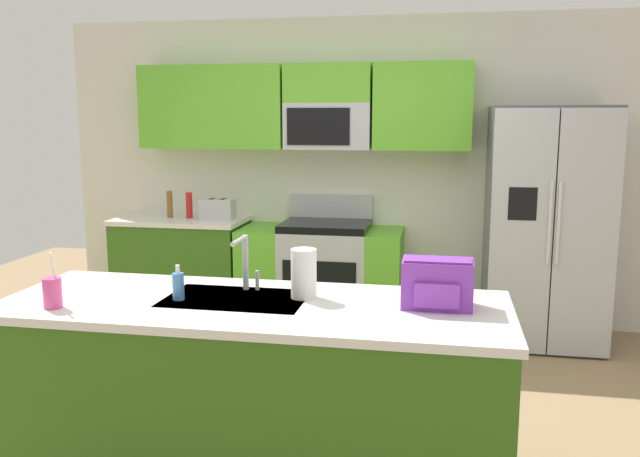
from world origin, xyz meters
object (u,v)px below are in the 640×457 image
toaster (218,209)px  paper_towel_roll (304,273)px  bottle_red (189,205)px  drink_cup_pink (52,293)px  refrigerator (546,227)px  sink_faucet (245,258)px  pepper_mill (170,204)px  range_oven (321,275)px  backpack (437,282)px  soap_dispenser (178,286)px

toaster → paper_towel_roll: size_ratio=1.17×
bottle_red → drink_cup_pink: drink_cup_pink is taller
refrigerator → sink_faucet: 2.80m
toaster → paper_towel_roll: paper_towel_roll is taller
paper_towel_roll → pepper_mill: bearing=126.1°
toaster → sink_faucet: 2.39m
range_oven → drink_cup_pink: (-0.75, -2.71, 0.53)m
pepper_mill → range_oven: bearing=0.1°
range_oven → paper_towel_roll: bearing=-81.5°
sink_faucet → range_oven: bearing=90.8°
backpack → toaster: bearing=129.0°
bottle_red → drink_cup_pink: bearing=-81.2°
toaster → soap_dispenser: 2.51m
paper_towel_roll → backpack: 0.64m
sink_faucet → soap_dispenser: size_ratio=1.66×
range_oven → pepper_mill: (-1.35, -0.00, 0.57)m
pepper_mill → paper_towel_roll: paper_towel_roll is taller
pepper_mill → bottle_red: pepper_mill is taller
range_oven → soap_dispenser: bearing=-95.4°
range_oven → refrigerator: size_ratio=0.74×
range_oven → soap_dispenser: (-0.23, -2.47, 0.53)m
sink_faucet → backpack: (0.95, -0.11, -0.05)m
paper_towel_roll → soap_dispenser: bearing=-165.8°
refrigerator → soap_dispenser: refrigerator is taller
pepper_mill → sink_faucet: bearing=-58.5°
paper_towel_roll → backpack: (0.64, -0.04, -0.00)m
toaster → range_oven: bearing=3.4°
toaster → bottle_red: 0.28m
drink_cup_pink → backpack: bearing=11.2°
drink_cup_pink → paper_towel_roll: size_ratio=1.09×
soap_dispenser → paper_towel_roll: (0.58, 0.15, 0.05)m
range_oven → toaster: bearing=-176.6°
range_oven → sink_faucet: size_ratio=4.82×
refrigerator → sink_faucet: size_ratio=6.56×
refrigerator → backpack: 2.43m
sink_faucet → paper_towel_roll: bearing=-12.5°
bottle_red → drink_cup_pink: size_ratio=0.86×
refrigerator → pepper_mill: 3.14m
soap_dispenser → paper_towel_roll: paper_towel_roll is taller
pepper_mill → backpack: bearing=-45.4°
refrigerator → pepper_mill: bearing=178.7°
sink_faucet → backpack: bearing=-6.7°
soap_dispenser → paper_towel_roll: bearing=14.2°
range_oven → drink_cup_pink: drink_cup_pink is taller
paper_towel_roll → backpack: paper_towel_roll is taller
toaster → backpack: (1.87, -2.31, 0.03)m
bottle_red → sink_faucet: sink_faucet is taller
bottle_red → drink_cup_pink: (0.42, -2.70, -0.04)m
soap_dispenser → backpack: (1.22, 0.11, 0.05)m
refrigerator → bottle_red: (-2.95, 0.07, 0.09)m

